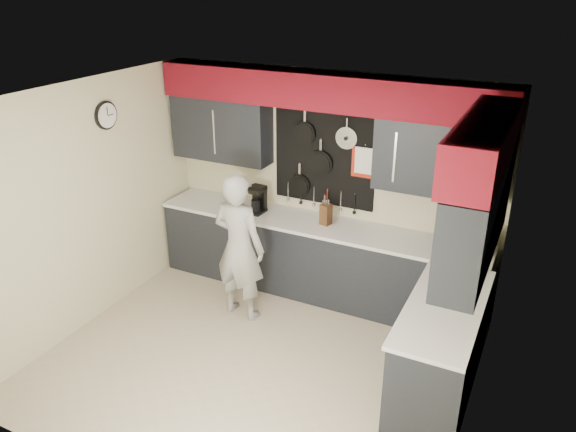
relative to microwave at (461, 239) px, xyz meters
The scene contains 10 objects.
ground 2.40m from the microwave, 138.15° to the right, with size 4.00×4.00×0.00m, color tan.
back_wall_assembly 1.86m from the microwave, behind, with size 4.00×0.36×2.60m.
right_wall_assembly 1.49m from the microwave, 77.89° to the right, with size 0.36×3.50×2.60m.
left_wall_assembly 3.88m from the microwave, 158.46° to the right, with size 0.05×3.50×2.60m.
base_cabinets 1.30m from the microwave, 164.67° to the right, with size 3.95×2.20×0.92m.
microwave is the anchor object (origin of this frame).
knife_block 1.50m from the microwave, behind, with size 0.11×0.11×0.24m, color #371D11.
utensil_crock 1.56m from the microwave, behind, with size 0.11×0.11×0.14m, color silver.
coffee_maker 2.37m from the microwave, behind, with size 0.20×0.23×0.33m.
person 2.32m from the microwave, 160.33° to the right, with size 0.61×0.40×1.67m, color #9B9B99.
Camera 1 is at (2.29, -3.95, 3.57)m, focal length 35.00 mm.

